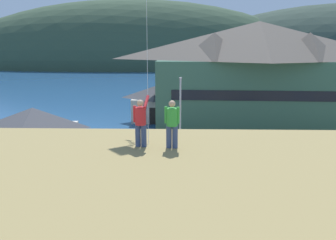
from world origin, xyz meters
TOP-DOWN VIEW (x-y plane):
  - ground_plane at (0.00, 0.00)m, footprint 600.00×600.00m
  - parking_lot_pad at (0.00, 5.00)m, footprint 40.00×20.00m
  - bay_water at (0.00, 60.00)m, footprint 360.00×84.00m
  - far_hill_west_ridge at (-18.91, 116.26)m, footprint 145.10×46.54m
  - harbor_lodge at (8.97, 21.47)m, footprint 25.20×11.73m
  - storage_shed_near_lot at (-12.36, 7.54)m, footprint 6.92×5.68m
  - storage_shed_waterside at (-3.34, 23.39)m, footprint 6.14×4.69m
  - wharf_dock at (-1.30, 32.46)m, footprint 3.20×10.08m
  - moored_boat_wharfside at (-4.97, 30.94)m, footprint 3.17×8.34m
  - moored_boat_outer_mooring at (2.20, 31.19)m, footprint 3.03×7.39m
  - moored_boat_inner_slip at (-4.62, 35.01)m, footprint 2.52×6.37m
  - parked_car_lone_by_shed at (8.34, 7.34)m, footprint 4.28×2.20m
  - parked_car_front_row_end at (-5.95, 0.07)m, footprint 4.26×2.18m
  - parked_car_mid_row_center at (-6.66, 5.65)m, footprint 4.25×2.14m
  - parked_car_mid_row_near at (0.92, 7.22)m, footprint 4.36×2.38m
  - parked_car_corner_spot at (8.18, 0.83)m, footprint 4.25×2.15m
  - parking_light_pole at (-0.25, 10.56)m, footprint 0.24×0.78m
  - person_kite_flyer at (-1.88, -7.43)m, footprint 0.58×0.63m
  - person_companion at (-0.74, -7.56)m, footprint 0.55×0.40m

SIDE VIEW (x-z plane):
  - ground_plane at x=0.00m, z-range 0.00..0.00m
  - far_hill_west_ridge at x=-18.91m, z-range -25.61..25.61m
  - bay_water at x=0.00m, z-range 0.00..0.03m
  - parking_lot_pad at x=0.00m, z-range 0.00..0.10m
  - wharf_dock at x=-1.30m, z-range 0.00..0.70m
  - moored_boat_wharfside at x=-4.97m, z-range -0.36..1.80m
  - moored_boat_outer_mooring at x=2.20m, z-range -0.36..1.80m
  - moored_boat_inner_slip at x=-4.62m, z-range -0.36..1.80m
  - parked_car_lone_by_shed at x=8.34m, z-range 0.15..1.97m
  - parked_car_front_row_end at x=-5.95m, z-range 0.15..1.97m
  - parked_car_mid_row_center at x=-6.66m, z-range 0.15..1.97m
  - parked_car_mid_row_near at x=0.92m, z-range 0.15..1.97m
  - parked_car_corner_spot at x=8.18m, z-range 0.15..1.97m
  - storage_shed_waterside at x=-3.34m, z-range 0.09..4.58m
  - storage_shed_near_lot at x=-12.36m, z-range 0.09..4.85m
  - parking_light_pole at x=-0.25m, z-range 0.63..7.43m
  - harbor_lodge at x=8.97m, z-range 0.39..12.69m
  - person_companion at x=-0.74m, z-range 6.33..8.07m
  - person_kite_flyer at x=-1.88m, z-range 6.28..8.14m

